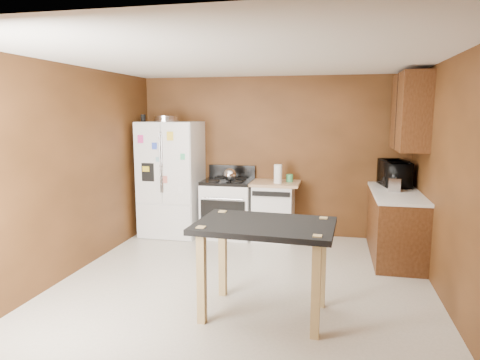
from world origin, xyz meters
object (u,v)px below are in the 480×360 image
(pen_cup, at_px, (143,118))
(microwave, at_px, (394,174))
(dishwasher, at_px, (274,210))
(island, at_px, (265,237))
(toaster, at_px, (394,184))
(gas_range, at_px, (228,207))
(roasting_pan, at_px, (167,119))
(green_canister, at_px, (290,178))
(kettle, at_px, (230,175))
(paper_towel, at_px, (278,174))
(refrigerator, at_px, (172,179))

(pen_cup, distance_m, microwave, 3.87)
(dishwasher, bearing_deg, island, -84.12)
(pen_cup, xyz_separation_m, toaster, (3.74, -0.29, -0.87))
(toaster, height_order, microwave, microwave)
(dishwasher, distance_m, island, 2.58)
(gas_range, height_order, dishwasher, gas_range)
(roasting_pan, bearing_deg, pen_cup, -174.83)
(pen_cup, bearing_deg, dishwasher, 4.10)
(roasting_pan, bearing_deg, green_canister, 5.71)
(kettle, relative_size, green_canister, 1.73)
(paper_towel, height_order, green_canister, paper_towel)
(refrigerator, bearing_deg, island, -52.45)
(pen_cup, distance_m, refrigerator, 1.05)
(microwave, bearing_deg, toaster, 162.29)
(kettle, height_order, refrigerator, refrigerator)
(paper_towel, height_order, gas_range, paper_towel)
(gas_range, height_order, island, gas_range)
(green_canister, bearing_deg, microwave, -4.60)
(toaster, distance_m, dishwasher, 1.83)
(green_canister, bearing_deg, dishwasher, -161.50)
(pen_cup, relative_size, microwave, 0.18)
(kettle, distance_m, gas_range, 0.55)
(kettle, bearing_deg, refrigerator, 177.49)
(toaster, xyz_separation_m, gas_range, (-2.41, 0.41, -0.53))
(roasting_pan, height_order, green_canister, roasting_pan)
(island, bearing_deg, roasting_pan, 128.53)
(toaster, xyz_separation_m, dishwasher, (-1.69, 0.44, -0.54))
(kettle, distance_m, dishwasher, 0.87)
(kettle, relative_size, toaster, 0.80)
(green_canister, xyz_separation_m, gas_range, (-0.95, -0.10, -0.49))
(roasting_pan, bearing_deg, gas_range, 5.30)
(paper_towel, distance_m, microwave, 1.67)
(refrigerator, bearing_deg, roasting_pan, -148.54)
(microwave, bearing_deg, kettle, 81.46)
(gas_range, distance_m, dishwasher, 0.72)
(microwave, height_order, dishwasher, microwave)
(microwave, distance_m, island, 2.92)
(paper_towel, bearing_deg, toaster, -11.83)
(roasting_pan, relative_size, refrigerator, 0.21)
(microwave, height_order, refrigerator, refrigerator)
(green_canister, bearing_deg, pen_cup, -174.38)
(green_canister, relative_size, refrigerator, 0.06)
(microwave, bearing_deg, paper_towel, 81.35)
(microwave, relative_size, gas_range, 0.55)
(gas_range, bearing_deg, paper_towel, -5.34)
(kettle, distance_m, island, 2.60)
(pen_cup, xyz_separation_m, gas_range, (1.33, 0.12, -1.39))
(green_canister, relative_size, microwave, 0.19)
(paper_towel, distance_m, refrigerator, 1.71)
(paper_towel, bearing_deg, green_canister, 47.99)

